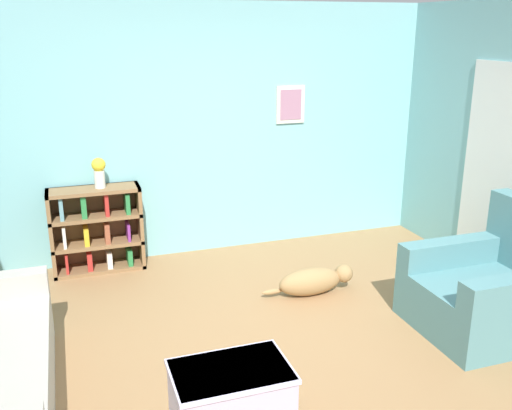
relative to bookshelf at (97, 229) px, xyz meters
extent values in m
plane|color=#997047|center=(1.12, -2.04, -0.42)|extent=(14.00, 14.00, 0.00)
cube|color=#7AB7BC|center=(1.12, 0.21, 0.88)|extent=(5.60, 0.10, 2.60)
cube|color=silver|center=(2.12, 0.15, 1.13)|extent=(0.32, 0.02, 0.40)
cube|color=#A37089|center=(2.12, 0.13, 1.13)|extent=(0.24, 0.01, 0.32)
cube|color=white|center=(3.61, -1.34, 0.60)|extent=(0.02, 0.84, 2.05)
cube|color=olive|center=(-0.43, -0.02, 0.00)|extent=(0.04, 0.31, 0.85)
cube|color=olive|center=(0.43, -0.02, 0.00)|extent=(0.04, 0.31, 0.85)
cube|color=olive|center=(0.00, 0.13, 0.00)|extent=(0.89, 0.02, 0.85)
cube|color=olive|center=(0.00, -0.02, -0.40)|extent=(0.89, 0.31, 0.04)
cube|color=olive|center=(0.00, -0.02, -0.14)|extent=(0.89, 0.31, 0.04)
cube|color=olive|center=(0.00, -0.02, 0.14)|extent=(0.89, 0.31, 0.04)
cube|color=olive|center=(0.00, -0.02, 0.41)|extent=(0.89, 0.31, 0.04)
cube|color=#B22823|center=(-0.31, -0.03, -0.30)|extent=(0.03, 0.24, 0.22)
cube|color=silver|center=(-0.31, -0.03, -0.01)|extent=(0.03, 0.24, 0.22)
cube|color=#60939E|center=(-0.31, -0.03, 0.27)|extent=(0.04, 0.24, 0.22)
cube|color=#B22823|center=(-0.10, -0.03, -0.31)|extent=(0.05, 0.24, 0.19)
cube|color=gold|center=(-0.10, -0.03, -0.04)|extent=(0.05, 0.24, 0.17)
cube|color=#287A3D|center=(-0.10, -0.03, 0.27)|extent=(0.05, 0.24, 0.22)
cube|color=silver|center=(0.10, -0.03, -0.32)|extent=(0.05, 0.24, 0.17)
cube|color=brown|center=(0.09, -0.03, -0.02)|extent=(0.05, 0.24, 0.20)
cube|color=#B22823|center=(0.11, -0.03, 0.27)|extent=(0.04, 0.24, 0.22)
cube|color=#287A3D|center=(0.30, -0.03, -0.32)|extent=(0.05, 0.24, 0.18)
cube|color=#7A2D84|center=(0.30, -0.03, -0.04)|extent=(0.03, 0.24, 0.17)
cube|color=#287A3D|center=(0.31, -0.03, 0.26)|extent=(0.04, 0.24, 0.20)
cube|color=slate|center=(2.86, -2.23, -0.22)|extent=(1.07, 0.96, 0.41)
cube|color=slate|center=(2.86, -1.84, 0.10)|extent=(1.07, 0.18, 0.22)
cube|color=#BCB2D1|center=(0.58, -2.75, -0.21)|extent=(0.69, 0.45, 0.41)
cube|color=silver|center=(0.58, -2.75, -0.02)|extent=(0.71, 0.47, 0.03)
ellipsoid|color=#9E7A4C|center=(1.78, -1.23, -0.29)|extent=(0.60, 0.23, 0.26)
sphere|color=#9E7A4C|center=(2.12, -1.23, -0.26)|extent=(0.17, 0.17, 0.17)
ellipsoid|color=#9E7A4C|center=(1.43, -1.19, -0.36)|extent=(0.20, 0.05, 0.05)
cylinder|color=silver|center=(0.07, -0.02, 0.52)|extent=(0.10, 0.10, 0.17)
sphere|color=yellow|center=(0.07, -0.02, 0.66)|extent=(0.13, 0.13, 0.13)
camera|label=1|loc=(-0.22, -5.56, 1.93)|focal=40.00mm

